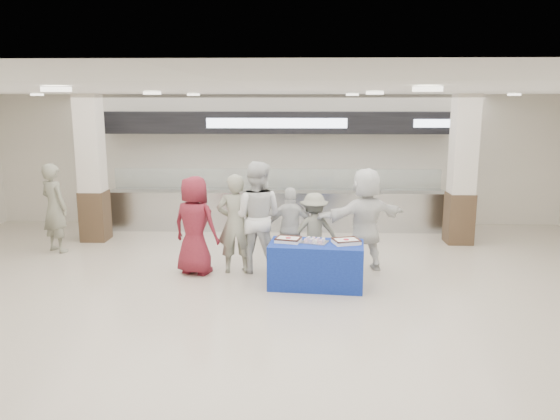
{
  "coord_description": "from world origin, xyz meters",
  "views": [
    {
      "loc": [
        0.46,
        -7.48,
        3.09
      ],
      "look_at": [
        0.18,
        1.6,
        1.24
      ],
      "focal_mm": 35.0,
      "sensor_mm": 36.0,
      "label": 1
    }
  ],
  "objects_px": {
    "sheet_cake_right": "(346,241)",
    "cupcake_tray": "(315,240)",
    "civilian_maroon": "(195,225)",
    "chef_short": "(291,228)",
    "soldier_a": "(235,224)",
    "soldier_bg": "(55,208)",
    "display_table": "(316,265)",
    "chef_tall": "(256,217)",
    "soldier_b": "(314,231)",
    "sheet_cake_left": "(288,239)",
    "civilian_white": "(365,220)"
  },
  "relations": [
    {
      "from": "sheet_cake_right",
      "to": "soldier_a",
      "type": "xyz_separation_m",
      "value": [
        -1.91,
        0.74,
        0.11
      ]
    },
    {
      "from": "display_table",
      "to": "soldier_bg",
      "type": "distance_m",
      "value": 5.65
    },
    {
      "from": "sheet_cake_right",
      "to": "cupcake_tray",
      "type": "relative_size",
      "value": 0.96
    },
    {
      "from": "civilian_maroon",
      "to": "soldier_bg",
      "type": "bearing_deg",
      "value": -1.63
    },
    {
      "from": "soldier_bg",
      "to": "cupcake_tray",
      "type": "bearing_deg",
      "value": -169.48
    },
    {
      "from": "sheet_cake_left",
      "to": "display_table",
      "type": "bearing_deg",
      "value": -8.46
    },
    {
      "from": "display_table",
      "to": "chef_tall",
      "type": "height_order",
      "value": "chef_tall"
    },
    {
      "from": "sheet_cake_right",
      "to": "soldier_b",
      "type": "xyz_separation_m",
      "value": [
        -0.5,
        1.02,
        -0.09
      ]
    },
    {
      "from": "chef_tall",
      "to": "civilian_white",
      "type": "height_order",
      "value": "chef_tall"
    },
    {
      "from": "chef_tall",
      "to": "chef_short",
      "type": "relative_size",
      "value": 1.32
    },
    {
      "from": "chef_tall",
      "to": "civilian_white",
      "type": "distance_m",
      "value": 1.97
    },
    {
      "from": "civilian_maroon",
      "to": "soldier_a",
      "type": "xyz_separation_m",
      "value": [
        0.71,
        0.08,
        0.02
      ]
    },
    {
      "from": "display_table",
      "to": "soldier_bg",
      "type": "xyz_separation_m",
      "value": [
        -5.26,
        1.99,
        0.54
      ]
    },
    {
      "from": "civilian_maroon",
      "to": "chef_short",
      "type": "xyz_separation_m",
      "value": [
        1.71,
        0.34,
        -0.12
      ]
    },
    {
      "from": "soldier_bg",
      "to": "civilian_white",
      "type": "bearing_deg",
      "value": -158.67
    },
    {
      "from": "chef_short",
      "to": "cupcake_tray",
      "type": "bearing_deg",
      "value": 116.3
    },
    {
      "from": "soldier_bg",
      "to": "display_table",
      "type": "bearing_deg",
      "value": -169.74
    },
    {
      "from": "sheet_cake_left",
      "to": "civilian_maroon",
      "type": "bearing_deg",
      "value": 161.14
    },
    {
      "from": "display_table",
      "to": "chef_tall",
      "type": "distance_m",
      "value": 1.48
    },
    {
      "from": "civilian_white",
      "to": "civilian_maroon",
      "type": "bearing_deg",
      "value": -16.42
    },
    {
      "from": "civilian_white",
      "to": "soldier_bg",
      "type": "bearing_deg",
      "value": -31.73
    },
    {
      "from": "sheet_cake_left",
      "to": "soldier_bg",
      "type": "relative_size",
      "value": 0.26
    },
    {
      "from": "sheet_cake_right",
      "to": "soldier_bg",
      "type": "xyz_separation_m",
      "value": [
        -5.75,
        2.01,
        0.12
      ]
    },
    {
      "from": "display_table",
      "to": "chef_tall",
      "type": "relative_size",
      "value": 0.77
    },
    {
      "from": "soldier_a",
      "to": "chef_tall",
      "type": "height_order",
      "value": "chef_tall"
    },
    {
      "from": "cupcake_tray",
      "to": "soldier_a",
      "type": "xyz_separation_m",
      "value": [
        -1.4,
        0.68,
        0.12
      ]
    },
    {
      "from": "cupcake_tray",
      "to": "soldier_bg",
      "type": "bearing_deg",
      "value": 159.51
    },
    {
      "from": "sheet_cake_right",
      "to": "chef_tall",
      "type": "height_order",
      "value": "chef_tall"
    },
    {
      "from": "sheet_cake_right",
      "to": "chef_short",
      "type": "bearing_deg",
      "value": 132.62
    },
    {
      "from": "cupcake_tray",
      "to": "soldier_b",
      "type": "distance_m",
      "value": 0.97
    },
    {
      "from": "sheet_cake_left",
      "to": "soldier_b",
      "type": "distance_m",
      "value": 1.04
    },
    {
      "from": "sheet_cake_right",
      "to": "soldier_bg",
      "type": "bearing_deg",
      "value": 160.73
    },
    {
      "from": "sheet_cake_right",
      "to": "civilian_maroon",
      "type": "height_order",
      "value": "civilian_maroon"
    },
    {
      "from": "display_table",
      "to": "soldier_a",
      "type": "bearing_deg",
      "value": 159.14
    },
    {
      "from": "display_table",
      "to": "civilian_white",
      "type": "bearing_deg",
      "value": 51.88
    },
    {
      "from": "display_table",
      "to": "cupcake_tray",
      "type": "relative_size",
      "value": 3.06
    },
    {
      "from": "soldier_bg",
      "to": "soldier_b",
      "type": "bearing_deg",
      "value": -159.68
    },
    {
      "from": "chef_short",
      "to": "civilian_white",
      "type": "bearing_deg",
      "value": -178.52
    },
    {
      "from": "cupcake_tray",
      "to": "civilian_maroon",
      "type": "relative_size",
      "value": 0.29
    },
    {
      "from": "chef_tall",
      "to": "soldier_bg",
      "type": "xyz_separation_m",
      "value": [
        -4.21,
        1.18,
        -0.09
      ]
    },
    {
      "from": "sheet_cake_right",
      "to": "chef_tall",
      "type": "xyz_separation_m",
      "value": [
        -1.54,
        0.83,
        0.21
      ]
    },
    {
      "from": "cupcake_tray",
      "to": "soldier_b",
      "type": "height_order",
      "value": "soldier_b"
    },
    {
      "from": "soldier_b",
      "to": "civilian_white",
      "type": "height_order",
      "value": "civilian_white"
    },
    {
      "from": "display_table",
      "to": "soldier_a",
      "type": "relative_size",
      "value": 0.86
    },
    {
      "from": "cupcake_tray",
      "to": "soldier_a",
      "type": "relative_size",
      "value": 0.28
    },
    {
      "from": "soldier_bg",
      "to": "chef_short",
      "type": "bearing_deg",
      "value": -160.82
    },
    {
      "from": "display_table",
      "to": "sheet_cake_right",
      "type": "height_order",
      "value": "sheet_cake_right"
    },
    {
      "from": "cupcake_tray",
      "to": "civilian_white",
      "type": "height_order",
      "value": "civilian_white"
    },
    {
      "from": "cupcake_tray",
      "to": "civilian_maroon",
      "type": "xyz_separation_m",
      "value": [
        -2.11,
        0.6,
        0.1
      ]
    },
    {
      "from": "chef_short",
      "to": "soldier_b",
      "type": "distance_m",
      "value": 0.42
    }
  ]
}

